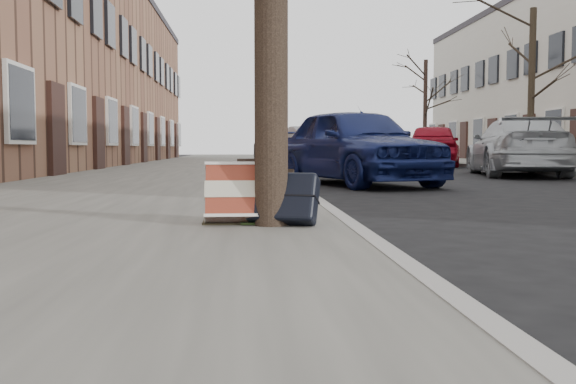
{
  "coord_description": "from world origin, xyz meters",
  "views": [
    {
      "loc": [
        -2.09,
        -4.17,
        0.72
      ],
      "look_at": [
        -1.76,
        0.8,
        0.37
      ],
      "focal_mm": 40.0,
      "sensor_mm": 36.0,
      "label": 1
    }
  ],
  "objects": [
    {
      "name": "car_near_back",
      "position": [
        -0.22,
        24.5,
        0.76
      ],
      "size": [
        3.02,
        5.68,
        1.52
      ],
      "primitive_type": "imported",
      "rotation": [
        0.0,
        0.0,
        0.09
      ],
      "color": "#333337",
      "rests_on": "ground"
    },
    {
      "name": "suitcase_navy",
      "position": [
        -1.8,
        0.76,
        0.33
      ],
      "size": [
        0.62,
        0.49,
        0.43
      ],
      "primitive_type": "cube",
      "rotation": [
        -0.42,
        0.0,
        -0.35
      ],
      "color": "black",
      "rests_on": "near_sidewalk"
    },
    {
      "name": "far_sidewalk",
      "position": [
        7.8,
        15.0,
        0.06
      ],
      "size": [
        4.0,
        70.0,
        0.12
      ],
      "primitive_type": "cube",
      "color": "gray",
      "rests_on": "ground"
    },
    {
      "name": "car_far_back",
      "position": [
        4.93,
        19.49,
        0.8
      ],
      "size": [
        3.14,
        5.01,
        1.59
      ],
      "primitive_type": "imported",
      "rotation": [
        0.0,
        0.0,
        2.85
      ],
      "color": "maroon",
      "rests_on": "ground"
    },
    {
      "name": "near_sidewalk",
      "position": [
        -3.7,
        15.0,
        0.06
      ],
      "size": [
        5.0,
        70.0,
        0.12
      ],
      "primitive_type": "cube",
      "color": "slate",
      "rests_on": "ground"
    },
    {
      "name": "car_near_front",
      "position": [
        0.03,
        8.08,
        0.76
      ],
      "size": [
        3.14,
        4.78,
        1.51
      ],
      "primitive_type": "imported",
      "rotation": [
        0.0,
        0.0,
        0.33
      ],
      "color": "#121C53",
      "rests_on": "ground"
    },
    {
      "name": "suitcase_red",
      "position": [
        -2.08,
        0.85,
        0.36
      ],
      "size": [
        0.62,
        0.34,
        0.48
      ],
      "primitive_type": "cube",
      "rotation": [
        -0.42,
        0.0,
        0.0
      ],
      "color": "maroon",
      "rests_on": "near_sidewalk"
    },
    {
      "name": "tree_far_b",
      "position": [
        7.2,
        16.25,
        2.66
      ],
      "size": [
        0.22,
        0.22,
        5.09
      ],
      "primitive_type": "cylinder",
      "color": "black",
      "rests_on": "far_sidewalk"
    },
    {
      "name": "tree_far_c",
      "position": [
        7.2,
        28.6,
        2.67
      ],
      "size": [
        0.21,
        0.21,
        5.09
      ],
      "primitive_type": "cylinder",
      "color": "black",
      "rests_on": "far_sidewalk"
    },
    {
      "name": "car_far_front",
      "position": [
        4.76,
        11.61,
        0.71
      ],
      "size": [
        2.96,
        5.23,
        1.43
      ],
      "primitive_type": "imported",
      "rotation": [
        0.0,
        0.0,
        2.94
      ],
      "color": "#A2A6AA",
      "rests_on": "ground"
    },
    {
      "name": "car_near_mid",
      "position": [
        -0.08,
        13.72,
        0.65
      ],
      "size": [
        1.96,
        4.12,
        1.3
      ],
      "primitive_type": "imported",
      "rotation": [
        0.0,
        0.0,
        0.15
      ],
      "color": "#B3B4BC",
      "rests_on": "ground"
    },
    {
      "name": "ground",
      "position": [
        0.0,
        0.0,
        0.0
      ],
      "size": [
        120.0,
        120.0,
        0.0
      ],
      "primitive_type": "plane",
      "color": "black",
      "rests_on": "ground"
    },
    {
      "name": "dirt_patch",
      "position": [
        -2.0,
        1.2,
        0.13
      ],
      "size": [
        0.85,
        0.85,
        0.02
      ],
      "primitive_type": "cube",
      "color": "black",
      "rests_on": "near_sidewalk"
    }
  ]
}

